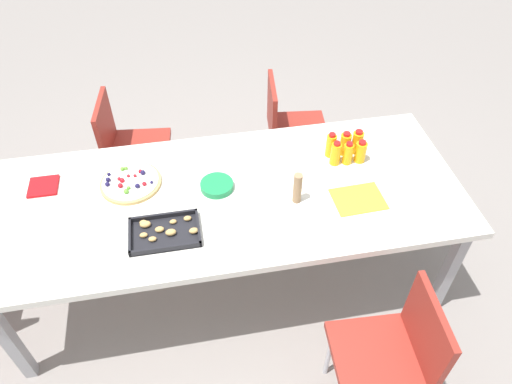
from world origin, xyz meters
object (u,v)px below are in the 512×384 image
at_px(chair_near_right, 128,144).
at_px(fruit_pizza, 130,182).
at_px(juice_bottle_3, 361,152).
at_px(chair_near_left, 288,125).
at_px(chair_far_left, 394,351).
at_px(paper_folder, 358,199).
at_px(cardboard_tube, 297,188).
at_px(juice_bottle_5, 336,153).
at_px(juice_bottle_4, 348,153).
at_px(snack_tray, 164,232).
at_px(juice_bottle_2, 331,145).
at_px(juice_bottle_0, 357,142).
at_px(party_table, 228,201).
at_px(napkin_stack, 43,186).
at_px(juice_bottle_1, 345,144).
at_px(plate_stack, 217,186).

xyz_separation_m(chair_near_right, fruit_pizza, (-0.07, 0.66, 0.26)).
xyz_separation_m(chair_near_right, juice_bottle_3, (-1.33, 0.69, 0.31)).
distance_m(chair_near_left, chair_far_left, 1.71).
distance_m(juice_bottle_3, paper_folder, 0.31).
xyz_separation_m(chair_far_left, cardboard_tube, (0.28, -0.76, 0.33)).
distance_m(chair_near_right, fruit_pizza, 0.71).
relative_size(chair_near_right, juice_bottle_5, 5.63).
distance_m(juice_bottle_4, fruit_pizza, 1.19).
relative_size(juice_bottle_5, snack_tray, 0.44).
bearing_deg(chair_far_left, juice_bottle_2, 3.62).
bearing_deg(juice_bottle_5, juice_bottle_0, -153.46).
relative_size(party_table, snack_tray, 7.30).
distance_m(juice_bottle_4, napkin_stack, 1.64).
bearing_deg(chair_near_left, party_table, -25.96).
distance_m(juice_bottle_0, juice_bottle_3, 0.08).
height_order(party_table, paper_folder, paper_folder).
xyz_separation_m(chair_near_left, chair_far_left, (-0.09, 1.71, 0.00)).
bearing_deg(chair_near_right, juice_bottle_1, 70.29).
height_order(party_table, chair_near_right, chair_near_right).
relative_size(plate_stack, paper_folder, 0.67).
bearing_deg(juice_bottle_5, juice_bottle_2, -85.54).
relative_size(juice_bottle_3, cardboard_tube, 0.76).
bearing_deg(chair_near_right, chair_near_left, 96.81).
distance_m(chair_near_left, fruit_pizza, 1.25).
xyz_separation_m(juice_bottle_5, snack_tray, (0.96, 0.35, -0.06)).
bearing_deg(plate_stack, juice_bottle_2, -167.12).
height_order(chair_near_right, juice_bottle_3, juice_bottle_3).
relative_size(snack_tray, paper_folder, 1.30).
xyz_separation_m(juice_bottle_0, snack_tray, (1.10, 0.42, -0.06)).
bearing_deg(juice_bottle_4, juice_bottle_2, -46.63).
distance_m(juice_bottle_2, plate_stack, 0.68).
distance_m(chair_far_left, juice_bottle_2, 1.13).
distance_m(chair_far_left, juice_bottle_4, 1.05).
bearing_deg(cardboard_tube, chair_far_left, 109.92).
bearing_deg(plate_stack, juice_bottle_0, -169.30).
xyz_separation_m(juice_bottle_1, plate_stack, (0.75, 0.15, -0.05)).
bearing_deg(fruit_pizza, snack_tray, 113.00).
distance_m(chair_far_left, cardboard_tube, 0.88).
xyz_separation_m(juice_bottle_5, cardboard_tube, (0.28, 0.25, 0.02)).
distance_m(chair_near_right, juice_bottle_2, 1.37).
distance_m(plate_stack, napkin_stack, 0.92).
height_order(juice_bottle_3, napkin_stack, juice_bottle_3).
distance_m(juice_bottle_5, plate_stack, 0.67).
distance_m(juice_bottle_0, juice_bottle_2, 0.16).
relative_size(juice_bottle_3, paper_folder, 0.53).
relative_size(chair_near_right, napkin_stack, 5.53).
bearing_deg(juice_bottle_0, fruit_pizza, 1.91).
bearing_deg(chair_near_left, napkin_stack, -61.13).
relative_size(juice_bottle_4, cardboard_tube, 0.78).
bearing_deg(chair_far_left, party_table, 38.58).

